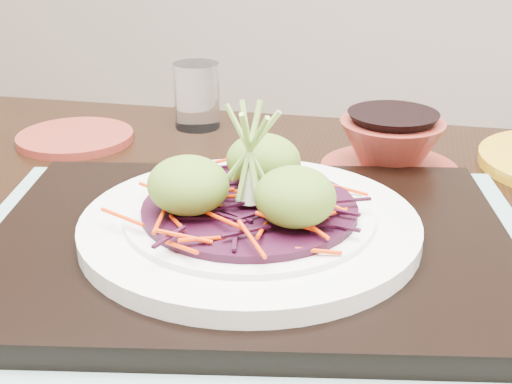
% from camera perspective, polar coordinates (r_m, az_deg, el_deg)
% --- Properties ---
extents(dining_table, '(1.29, 0.90, 0.78)m').
position_cam_1_polar(dining_table, '(0.68, 2.91, -12.97)').
color(dining_table, black).
rests_on(dining_table, ground).
extents(placemat, '(0.59, 0.50, 0.00)m').
position_cam_1_polar(placemat, '(0.62, -0.49, -5.23)').
color(placemat, gray).
rests_on(placemat, dining_table).
extents(serving_tray, '(0.51, 0.42, 0.02)m').
position_cam_1_polar(serving_tray, '(0.61, -0.50, -4.23)').
color(serving_tray, black).
rests_on(serving_tray, placemat).
extents(white_plate, '(0.29, 0.29, 0.02)m').
position_cam_1_polar(white_plate, '(0.61, -0.50, -2.59)').
color(white_plate, white).
rests_on(white_plate, serving_tray).
extents(cabbage_bed, '(0.18, 0.18, 0.01)m').
position_cam_1_polar(cabbage_bed, '(0.60, -0.51, -1.33)').
color(cabbage_bed, black).
rests_on(cabbage_bed, white_plate).
extents(carrot_julienne, '(0.22, 0.22, 0.01)m').
position_cam_1_polar(carrot_julienne, '(0.60, -0.51, -0.56)').
color(carrot_julienne, red).
rests_on(carrot_julienne, cabbage_bed).
extents(guacamole_scoops, '(0.16, 0.14, 0.05)m').
position_cam_1_polar(guacamole_scoops, '(0.59, -0.54, 0.91)').
color(guacamole_scoops, olive).
rests_on(guacamole_scoops, cabbage_bed).
extents(scallion_garnish, '(0.07, 0.07, 0.10)m').
position_cam_1_polar(scallion_garnish, '(0.58, -0.52, 2.95)').
color(scallion_garnish, '#81AF46').
rests_on(scallion_garnish, cabbage_bed).
extents(terracotta_side_plate, '(0.18, 0.18, 0.01)m').
position_cam_1_polar(terracotta_side_plate, '(0.93, -14.26, 4.23)').
color(terracotta_side_plate, maroon).
rests_on(terracotta_side_plate, dining_table).
extents(water_glass, '(0.07, 0.07, 0.09)m').
position_cam_1_polar(water_glass, '(0.95, -4.75, 7.69)').
color(water_glass, white).
rests_on(water_glass, dining_table).
extents(terracotta_bowl_set, '(0.20, 0.20, 0.06)m').
position_cam_1_polar(terracotta_bowl_set, '(0.80, 10.70, 3.17)').
color(terracotta_bowl_set, maroon).
rests_on(terracotta_bowl_set, dining_table).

